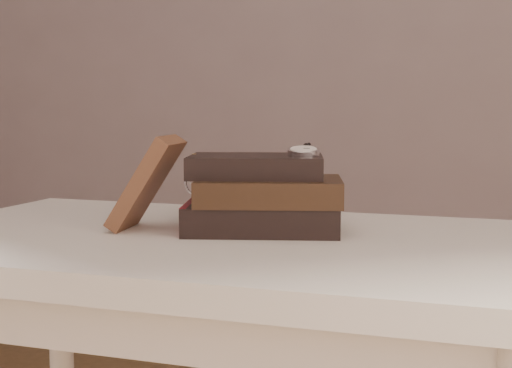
% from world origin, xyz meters
% --- Properties ---
extents(table, '(1.00, 0.60, 0.75)m').
position_xyz_m(table, '(0.00, 0.35, 0.66)').
color(table, silver).
rests_on(table, ground).
extents(book_stack, '(0.28, 0.22, 0.12)m').
position_xyz_m(book_stack, '(0.06, 0.41, 0.81)').
color(book_stack, black).
rests_on(book_stack, table).
extents(journal, '(0.12, 0.12, 0.15)m').
position_xyz_m(journal, '(-0.12, 0.36, 0.83)').
color(journal, '#46281A').
rests_on(journal, table).
extents(pocket_watch, '(0.06, 0.16, 0.02)m').
position_xyz_m(pocket_watch, '(0.13, 0.41, 0.88)').
color(pocket_watch, silver).
rests_on(pocket_watch, book_stack).
extents(eyeglasses, '(0.13, 0.14, 0.05)m').
position_xyz_m(eyeglasses, '(-0.04, 0.46, 0.82)').
color(eyeglasses, silver).
rests_on(eyeglasses, book_stack).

